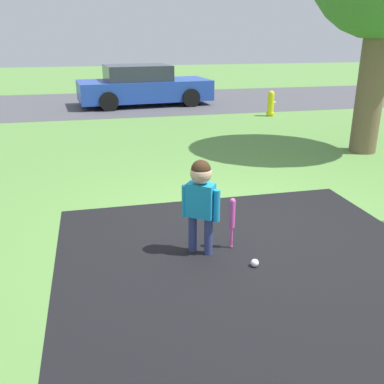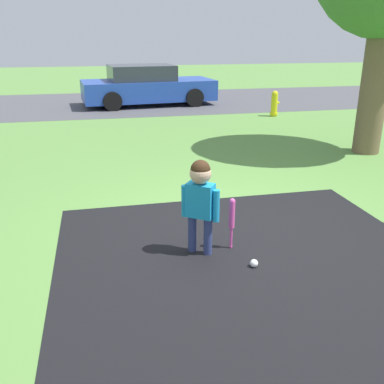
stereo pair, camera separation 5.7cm
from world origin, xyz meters
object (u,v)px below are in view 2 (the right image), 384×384
(child, at_px, (200,194))
(sports_ball, at_px, (254,263))
(baseball_bat, at_px, (232,216))
(parked_car, at_px, (147,86))
(fire_hydrant, at_px, (274,104))

(child, bearing_deg, sports_ball, -6.44)
(baseball_bat, xyz_separation_m, parked_car, (0.34, 10.63, 0.23))
(child, distance_m, fire_hydrant, 8.68)
(fire_hydrant, bearing_deg, sports_ball, -113.92)
(baseball_bat, height_order, sports_ball, baseball_bat)
(baseball_bat, bearing_deg, fire_hydrant, 64.18)
(child, height_order, baseball_bat, child)
(sports_ball, bearing_deg, parked_car, 88.78)
(sports_ball, height_order, parked_car, parked_car)
(sports_ball, height_order, fire_hydrant, fire_hydrant)
(baseball_bat, height_order, parked_car, parked_car)
(baseball_bat, xyz_separation_m, sports_ball, (0.11, -0.45, -0.34))
(child, height_order, parked_car, parked_car)
(parked_car, bearing_deg, baseball_bat, -97.20)
(fire_hydrant, distance_m, parked_car, 4.50)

